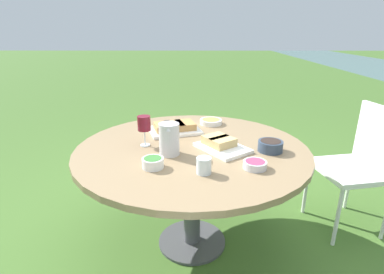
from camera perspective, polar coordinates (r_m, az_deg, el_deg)
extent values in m
plane|color=#446B2B|center=(2.17, 0.00, -19.32)|extent=(40.00, 40.00, 0.00)
cylinder|color=#4C4C51|center=(2.17, 0.00, -19.14)|extent=(0.45, 0.45, 0.02)
cylinder|color=#4C4C51|center=(1.97, 0.00, -11.56)|extent=(0.11, 0.11, 0.65)
cylinder|color=#8C7251|center=(1.82, 0.00, -2.30)|extent=(1.40, 1.40, 0.03)
cube|color=white|center=(2.37, 27.81, -5.56)|extent=(0.51, 0.49, 0.04)
cube|color=white|center=(2.41, 32.34, -0.08)|extent=(0.44, 0.11, 0.42)
cylinder|color=white|center=(2.51, 20.89, -9.08)|extent=(0.03, 0.03, 0.43)
cylinder|color=white|center=(2.23, 25.99, -13.61)|extent=(0.03, 0.03, 0.43)
cylinder|color=white|center=(2.71, 27.71, -7.93)|extent=(0.03, 0.03, 0.43)
cylinder|color=silver|center=(1.67, -4.36, -0.40)|extent=(0.11, 0.11, 0.18)
cone|color=silver|center=(1.60, -4.58, 1.53)|extent=(0.03, 0.03, 0.02)
cylinder|color=silver|center=(1.85, -8.90, -1.52)|extent=(0.06, 0.06, 0.01)
cylinder|color=silver|center=(1.83, -8.98, -0.09)|extent=(0.01, 0.01, 0.09)
cylinder|color=maroon|center=(1.80, -9.13, 2.60)|extent=(0.08, 0.08, 0.09)
cube|color=white|center=(2.07, -3.32, 1.26)|extent=(0.34, 0.40, 0.02)
cube|color=#B2844C|center=(2.05, -5.40, 1.91)|extent=(0.19, 0.16, 0.04)
cube|color=#B2844C|center=(2.06, -3.34, 2.11)|extent=(0.19, 0.16, 0.04)
cube|color=#B2844C|center=(2.08, -1.30, 2.30)|extent=(0.19, 0.16, 0.04)
cube|color=white|center=(1.77, 5.81, -2.08)|extent=(0.37, 0.35, 0.02)
cube|color=tan|center=(1.81, 4.43, -0.44)|extent=(0.17, 0.18, 0.05)
cube|color=tan|center=(1.76, 5.85, -1.05)|extent=(0.17, 0.18, 0.05)
cylinder|color=white|center=(2.24, 3.63, 2.91)|extent=(0.16, 0.16, 0.04)
cylinder|color=#E0C147|center=(2.24, 3.63, 3.17)|extent=(0.13, 0.13, 0.02)
cylinder|color=white|center=(1.54, -7.45, -4.91)|extent=(0.11, 0.11, 0.05)
cylinder|color=#387533|center=(1.54, -7.48, -4.39)|extent=(0.09, 0.09, 0.02)
cylinder|color=#334256|center=(1.79, 14.70, -1.69)|extent=(0.14, 0.14, 0.06)
cylinder|color=#2D231E|center=(1.78, 14.75, -1.13)|extent=(0.12, 0.12, 0.03)
cylinder|color=silver|center=(1.56, 11.90, -5.21)|extent=(0.12, 0.12, 0.04)
cylinder|color=#D6385B|center=(1.55, 11.93, -4.82)|extent=(0.10, 0.10, 0.02)
cylinder|color=silver|center=(1.47, 2.27, -5.46)|extent=(0.07, 0.07, 0.08)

